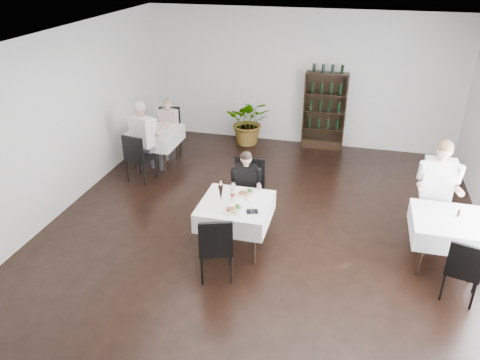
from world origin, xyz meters
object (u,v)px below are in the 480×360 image
(main_table, at_px, (236,211))
(potted_tree, at_px, (249,121))
(wine_shelf, at_px, (324,112))
(diner_main, at_px, (246,184))

(main_table, relative_size, potted_tree, 0.95)
(wine_shelf, bearing_deg, diner_main, -104.08)
(main_table, bearing_deg, diner_main, 90.80)
(main_table, xyz_separation_m, potted_tree, (-0.77, 4.10, -0.08))
(potted_tree, bearing_deg, wine_shelf, 7.15)
(wine_shelf, bearing_deg, potted_tree, -172.85)
(potted_tree, bearing_deg, diner_main, -77.44)
(wine_shelf, relative_size, potted_tree, 1.61)
(wine_shelf, relative_size, main_table, 1.70)
(wine_shelf, height_order, diner_main, wine_shelf)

